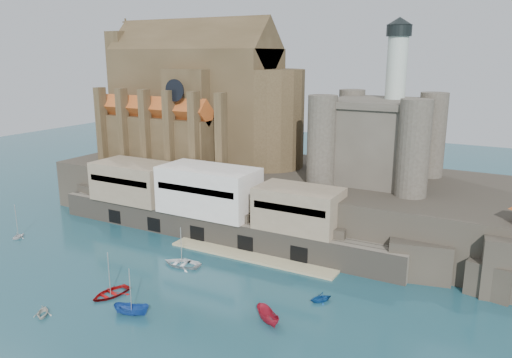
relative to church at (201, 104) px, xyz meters
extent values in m
plane|color=#17414E|center=(24.13, -41.85, -22.13)|extent=(300.00, 300.00, 0.00)
cube|color=#29241E|center=(24.13, -1.85, -17.13)|extent=(100.00, 34.00, 10.00)
cube|color=#29241E|center=(-13.87, -18.35, -19.13)|extent=(9.00, 5.00, 6.00)
cube|color=#29241E|center=(2.13, -18.35, -19.13)|extent=(9.00, 5.00, 6.00)
cube|color=#29241E|center=(19.13, -18.35, -19.13)|extent=(9.00, 5.00, 6.00)
cube|color=#29241E|center=(36.13, -18.35, -19.13)|extent=(9.00, 5.00, 6.00)
cube|color=#29241E|center=(52.13, -18.35, -19.13)|extent=(9.00, 5.00, 6.00)
cube|color=#6A6254|center=(16.13, -19.35, -19.88)|extent=(70.00, 6.00, 4.50)
cube|color=tan|center=(26.13, -23.85, -21.98)|extent=(30.00, 4.00, 0.40)
cube|color=black|center=(-5.87, -22.25, -20.53)|extent=(3.00, 0.40, 2.60)
cube|color=black|center=(4.13, -22.25, -20.53)|extent=(3.00, 0.40, 2.60)
cube|color=black|center=(14.13, -22.25, -20.53)|extent=(3.00, 0.40, 2.60)
cube|color=black|center=(24.13, -22.25, -20.53)|extent=(3.00, 0.40, 2.60)
cube|color=black|center=(34.13, -22.25, -20.53)|extent=(3.00, 0.40, 2.60)
cube|color=gray|center=(-3.87, -18.35, -13.88)|extent=(16.00, 9.00, 7.50)
cube|color=silver|center=(14.13, -18.35, -13.38)|extent=(18.00, 9.00, 8.50)
cube|color=gray|center=(32.13, -18.35, -14.13)|extent=(14.00, 8.00, 7.00)
cube|color=#453620|center=(-1.87, 0.15, -0.13)|extent=(38.00, 14.00, 24.00)
cube|color=#453620|center=(-1.87, 0.15, 11.87)|extent=(38.00, 13.01, 13.01)
cylinder|color=#453620|center=(17.13, 0.15, -2.13)|extent=(14.00, 14.00, 20.00)
cube|color=#453620|center=(2.13, 0.15, -2.13)|extent=(10.00, 20.00, 20.00)
cube|color=#453620|center=(-5.87, -9.35, -7.13)|extent=(28.00, 5.00, 10.00)
cube|color=#453620|center=(-5.87, 9.65, -7.13)|extent=(28.00, 5.00, 10.00)
cube|color=#B04D1E|center=(-5.87, -9.35, -0.53)|extent=(28.00, 5.66, 5.66)
cube|color=#B04D1E|center=(-5.87, 9.65, -0.53)|extent=(28.00, 5.66, 5.66)
cube|color=#453620|center=(-20.87, 0.15, 1.87)|extent=(4.00, 10.00, 28.00)
cylinder|color=black|center=(2.13, -11.90, 3.87)|extent=(4.40, 0.30, 4.40)
cube|color=#453620|center=(-17.87, -12.35, -4.13)|extent=(1.60, 2.20, 16.00)
cube|color=#453620|center=(-11.67, -12.35, -4.13)|extent=(1.60, 2.20, 16.00)
cube|color=#453620|center=(-5.47, -12.35, -4.13)|extent=(1.60, 2.20, 16.00)
cube|color=#453620|center=(0.73, -12.35, -4.13)|extent=(1.60, 2.20, 16.00)
cube|color=#453620|center=(6.93, -12.35, -4.13)|extent=(1.60, 2.20, 16.00)
cube|color=#453620|center=(13.13, -12.35, -4.13)|extent=(1.60, 2.20, 16.00)
cube|color=#474238|center=(40.13, -0.85, -5.13)|extent=(16.00, 16.00, 14.00)
cube|color=#474238|center=(40.13, -0.85, 2.27)|extent=(17.00, 17.00, 1.20)
cylinder|color=#474238|center=(32.13, -8.85, -4.13)|extent=(5.20, 5.20, 16.00)
cylinder|color=#474238|center=(48.13, -8.85, -4.13)|extent=(5.20, 5.20, 16.00)
cylinder|color=#474238|center=(32.13, 7.15, -4.13)|extent=(5.20, 5.20, 16.00)
cylinder|color=#474238|center=(48.13, 7.15, -4.13)|extent=(5.20, 5.20, 16.00)
cylinder|color=#B8C9BC|center=(42.13, 1.15, 7.87)|extent=(3.60, 3.60, 12.00)
cylinder|color=black|center=(42.13, 1.15, 14.87)|extent=(4.40, 4.40, 2.00)
cone|color=black|center=(42.13, 1.15, 16.47)|extent=(4.60, 4.60, 1.40)
cube|color=#29241E|center=(62.13, -18.85, -19.63)|extent=(6.00, 5.00, 5.00)
imported|color=#A2090B|center=(15.40, -45.11, -22.13)|extent=(4.30, 1.99, 5.80)
imported|color=silver|center=(11.82, -53.53, -22.13)|extent=(3.15, 3.00, 3.15)
imported|color=#194296|center=(21.69, -47.68, -22.13)|extent=(2.35, 2.32, 4.86)
imported|color=silver|center=(-15.87, -36.76, -22.13)|extent=(2.75, 1.99, 2.90)
imported|color=#A81B2F|center=(37.95, -40.64, -22.13)|extent=(2.54, 2.53, 4.77)
imported|color=white|center=(17.92, -31.98, -22.13)|extent=(1.83, 4.62, 6.30)
imported|color=#124890|center=(41.95, -32.47, -22.13)|extent=(3.20, 3.03, 3.19)
camera|label=1|loc=(64.25, -91.29, 10.79)|focal=35.00mm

